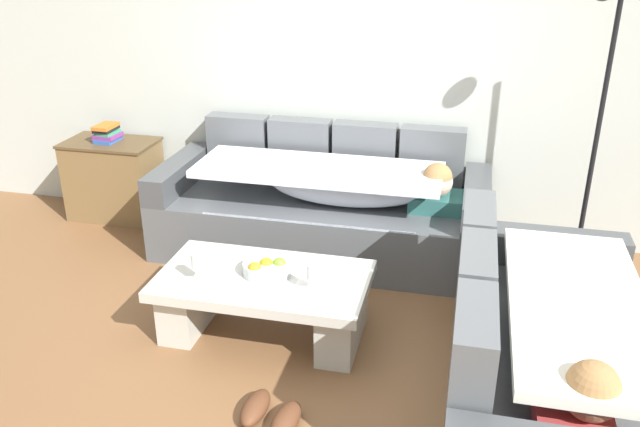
{
  "coord_description": "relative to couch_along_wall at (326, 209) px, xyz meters",
  "views": [
    {
      "loc": [
        0.78,
        -2.63,
        2.2
      ],
      "look_at": [
        -0.09,
        1.04,
        0.55
      ],
      "focal_mm": 36.86,
      "sensor_mm": 36.0,
      "label": 1
    }
  ],
  "objects": [
    {
      "name": "fruit_bowl",
      "position": [
        -0.09,
        -1.11,
        0.09
      ],
      "size": [
        0.28,
        0.28,
        0.1
      ],
      "color": "silver",
      "rests_on": "coffee_table"
    },
    {
      "name": "book_stack_on_cabinet",
      "position": [
        -1.83,
        0.23,
        0.38
      ],
      "size": [
        0.18,
        0.22,
        0.14
      ],
      "color": "#2D569E",
      "rests_on": "side_cabinet"
    },
    {
      "name": "ground_plane",
      "position": [
        0.18,
        -1.62,
        -0.33
      ],
      "size": [
        14.0,
        14.0,
        0.0
      ],
      "primitive_type": "plane",
      "color": "brown"
    },
    {
      "name": "coffee_table",
      "position": [
        -0.11,
        -1.14,
        -0.09
      ],
      "size": [
        1.2,
        0.68,
        0.38
      ],
      "color": "beige",
      "rests_on": "ground_plane"
    },
    {
      "name": "side_cabinet",
      "position": [
        -1.82,
        0.23,
        -0.01
      ],
      "size": [
        0.72,
        0.44,
        0.64
      ],
      "color": "brown",
      "rests_on": "ground_plane"
    },
    {
      "name": "open_magazine",
      "position": [
        0.24,
        -1.14,
        0.05
      ],
      "size": [
        0.29,
        0.23,
        0.01
      ],
      "primitive_type": "cube",
      "rotation": [
        0.0,
        0.0,
        -0.07
      ],
      "color": "white",
      "rests_on": "coffee_table"
    },
    {
      "name": "wine_glass_near_right",
      "position": [
        0.21,
        -1.25,
        0.16
      ],
      "size": [
        0.07,
        0.07,
        0.17
      ],
      "color": "silver",
      "rests_on": "coffee_table"
    },
    {
      "name": "back_wall",
      "position": [
        0.18,
        0.53,
        1.02
      ],
      "size": [
        9.0,
        0.1,
        2.7
      ],
      "primitive_type": "cube",
      "color": "#B7BEB6",
      "rests_on": "ground_plane"
    },
    {
      "name": "couch_near_window",
      "position": [
        1.4,
        -1.56,
        0.0
      ],
      "size": [
        0.92,
        1.9,
        0.88
      ],
      "rotation": [
        0.0,
        0.0,
        1.57
      ],
      "color": "#53575B",
      "rests_on": "ground_plane"
    },
    {
      "name": "wine_glass_near_left",
      "position": [
        -0.45,
        -1.27,
        0.16
      ],
      "size": [
        0.07,
        0.07,
        0.17
      ],
      "color": "silver",
      "rests_on": "coffee_table"
    },
    {
      "name": "floor_lamp",
      "position": [
        1.69,
        -0.03,
        0.79
      ],
      "size": [
        0.33,
        0.31,
        1.95
      ],
      "color": "black",
      "rests_on": "ground_plane"
    },
    {
      "name": "couch_along_wall",
      "position": [
        0.0,
        0.0,
        0.0
      ],
      "size": [
        2.34,
        0.92,
        0.88
      ],
      "color": "#53575B",
      "rests_on": "ground_plane"
    },
    {
      "name": "pair_of_shoes",
      "position": [
        0.14,
        -1.86,
        -0.29
      ],
      "size": [
        0.31,
        0.33,
        0.09
      ],
      "color": "#59331E",
      "rests_on": "ground_plane"
    }
  ]
}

